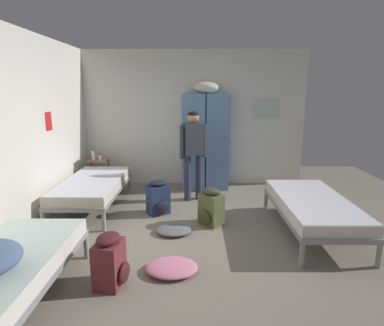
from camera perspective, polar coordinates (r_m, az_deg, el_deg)
name	(u,v)px	position (r m, az deg, el deg)	size (l,w,h in m)	color
ground_plane	(192,237)	(4.42, -0.03, -12.85)	(8.24, 8.24, 0.00)	gray
room_backdrop	(119,126)	(5.38, -12.67, 6.39)	(4.49, 5.21, 2.69)	silver
locker_bank	(205,139)	(6.36, 2.36, 4.19)	(0.90, 0.55, 2.07)	#5B84B2
shelf_unit	(98,171)	(6.70, -16.20, -1.32)	(0.38, 0.30, 0.57)	#99704C
bed_right	(312,206)	(4.71, 20.47, -7.06)	(0.90, 1.90, 0.49)	gray
bed_left_rear	(93,186)	(5.55, -17.08, -3.84)	(0.90, 1.90, 0.49)	gray
bed_left_front	(1,271)	(3.37, -30.65, -16.11)	(0.90, 1.90, 0.49)	gray
person_traveler	(193,147)	(5.59, 0.22, 2.75)	(0.46, 0.31, 1.56)	#2D334C
water_bottle	(94,155)	(6.67, -16.98, 1.40)	(0.07, 0.07, 0.21)	white
lotion_bottle	(100,157)	(6.58, -15.86, 0.97)	(0.05, 0.05, 0.13)	white
backpack_navy	(158,198)	(5.12, -5.95, -6.15)	(0.40, 0.41, 0.55)	navy
backpack_olive	(211,207)	(4.71, 3.33, -7.82)	(0.42, 0.42, 0.55)	#566038
backpack_maroon	(110,261)	(3.43, -14.22, -16.44)	(0.37, 0.35, 0.55)	maroon
clothes_pile_grey	(174,230)	(4.51, -3.26, -11.71)	(0.48, 0.40, 0.09)	slate
clothes_pile_pink	(172,267)	(3.65, -3.59, -17.92)	(0.56, 0.46, 0.10)	pink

